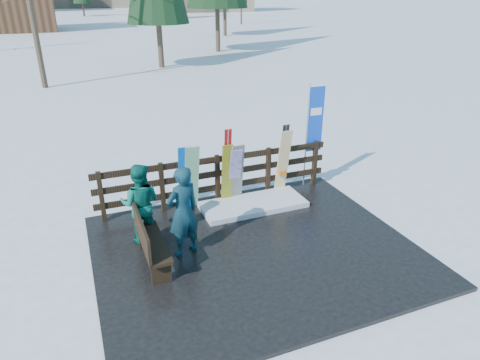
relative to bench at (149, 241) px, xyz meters
name	(u,v)px	position (x,y,z in m)	size (l,w,h in m)	color
ground	(255,251)	(1.99, -0.21, -0.60)	(700.00, 700.00, 0.00)	white
deck	(255,250)	(1.99, -0.21, -0.56)	(6.00, 5.00, 0.08)	black
fence	(217,175)	(1.99, 1.99, 0.14)	(5.60, 0.10, 1.15)	black
snow_patch	(253,204)	(2.64, 1.39, -0.46)	(2.39, 1.00, 0.12)	white
bench	(149,241)	(0.00, 0.00, 0.00)	(0.40, 1.50, 0.97)	black
snowboard_0	(185,179)	(1.15, 1.77, 0.27)	(0.28, 0.03, 1.58)	blue
snowboard_1	(192,178)	(1.32, 1.77, 0.27)	(0.31, 0.03, 1.61)	white
snowboard_2	(227,175)	(2.14, 1.77, 0.22)	(0.25, 0.03, 1.48)	yellow
snowboard_3	(235,176)	(2.33, 1.77, 0.16)	(0.28, 0.03, 1.39)	white
snowboard_4	(237,174)	(2.39, 1.77, 0.20)	(0.29, 0.03, 1.45)	black
snowboard_5	(283,162)	(3.57, 1.77, 0.31)	(0.29, 0.03, 1.67)	silver
ski_pair_a	(227,166)	(2.18, 1.84, 0.39)	(0.17, 0.20, 1.81)	#A51416
ski_pair_b	(283,159)	(3.60, 1.84, 0.36)	(0.17, 0.20, 1.76)	black
rental_flag	(313,123)	(4.50, 2.04, 1.09)	(0.45, 0.04, 2.60)	silver
person_front	(183,212)	(0.69, 0.14, 0.37)	(0.65, 0.42, 1.77)	#114546
person_back	(141,204)	(0.04, 0.89, 0.30)	(0.79, 0.62, 1.63)	#0B6051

